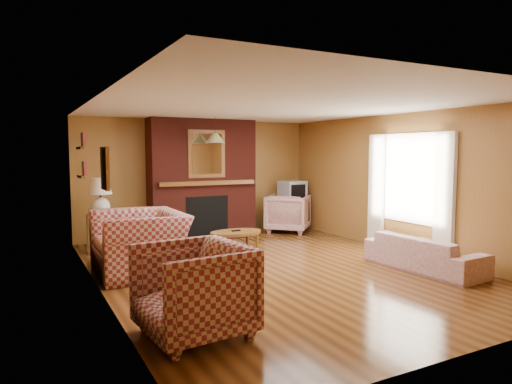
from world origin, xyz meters
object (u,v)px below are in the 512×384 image
fireplace (203,179)px  coffee_table (236,234)px  plaid_armchair (193,290)px  floral_sofa (424,253)px  floral_armchair (288,213)px  plaid_loveseat (140,243)px  side_table (102,234)px  crt_tv (292,191)px  tv_stand (292,215)px  table_lamp (100,195)px

fireplace → coffee_table: 2.16m
plaid_armchair → floral_sofa: (3.85, 0.71, -0.19)m
floral_armchair → plaid_loveseat: bearing=71.3°
side_table → crt_tv: (4.15, 0.34, 0.55)m
coffee_table → plaid_armchair: bearing=-122.3°
tv_stand → floral_sofa: bearing=-90.6°
fireplace → tv_stand: 2.23m
coffee_table → tv_stand: size_ratio=1.39×
fireplace → plaid_loveseat: bearing=-129.2°
plaid_armchair → floral_armchair: 5.81m
floral_sofa → plaid_loveseat: bearing=60.7°
fireplace → tv_stand: fireplace is taller
floral_armchair → crt_tv: (0.22, 0.18, 0.46)m
plaid_armchair → tv_stand: plaid_armchair is taller
plaid_loveseat → floral_armchair: plaid_loveseat is taller
plaid_armchair → side_table: bearing=176.8°
plaid_armchair → crt_tv: crt_tv is taller
plaid_loveseat → floral_armchair: 4.14m
fireplace → floral_sofa: 4.57m
plaid_loveseat → side_table: 1.75m
floral_sofa → coffee_table: bearing=41.6°
floral_sofa → side_table: (-4.00, 3.52, 0.06)m
floral_sofa → floral_armchair: (-0.07, 3.69, 0.15)m
floral_sofa → floral_armchair: 3.70m
plaid_armchair → coffee_table: (1.76, 2.78, -0.07)m
coffee_table → crt_tv: (2.24, 1.80, 0.49)m
fireplace → table_lamp: fireplace is taller
floral_sofa → floral_armchair: bearing=-2.7°
coffee_table → crt_tv: 2.92m
fireplace → plaid_loveseat: size_ratio=1.77×
fireplace → coffee_table: bearing=-95.5°
table_lamp → floral_armchair: bearing=2.5°
floral_armchair → coffee_table: bearing=82.8°
crt_tv → side_table: bearing=-175.3°
fireplace → tv_stand: (2.05, -0.18, -0.86)m
floral_armchair → crt_tv: size_ratio=1.70×
plaid_loveseat → coffee_table: plaid_loveseat is taller
coffee_table → floral_armchair: bearing=38.8°
plaid_armchair → table_lamp: table_lamp is taller
floral_armchair → side_table: 3.94m
plaid_armchair → plaid_loveseat: bearing=172.5°
floral_armchair → table_lamp: bearing=46.4°
coffee_table → plaid_loveseat: bearing=-170.6°
plaid_armchair → side_table: 4.24m
coffee_table → side_table: bearing=142.6°
fireplace → floral_armchair: fireplace is taller
side_table → table_lamp: table_lamp is taller
floral_armchair → floral_sofa: bearing=135.0°
fireplace → floral_armchair: size_ratio=2.69×
coffee_table → tv_stand: bearing=38.9°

